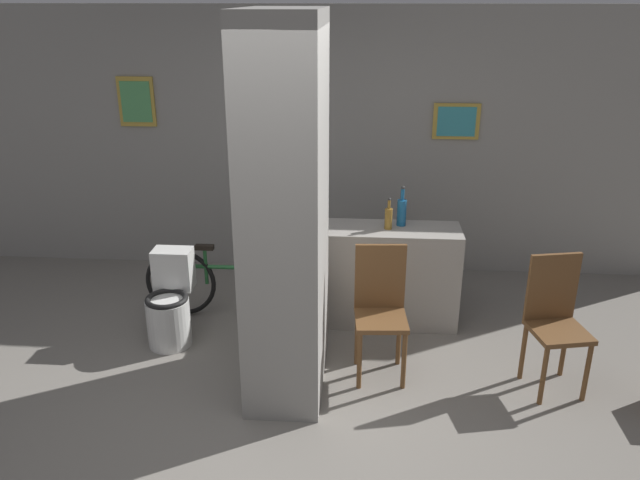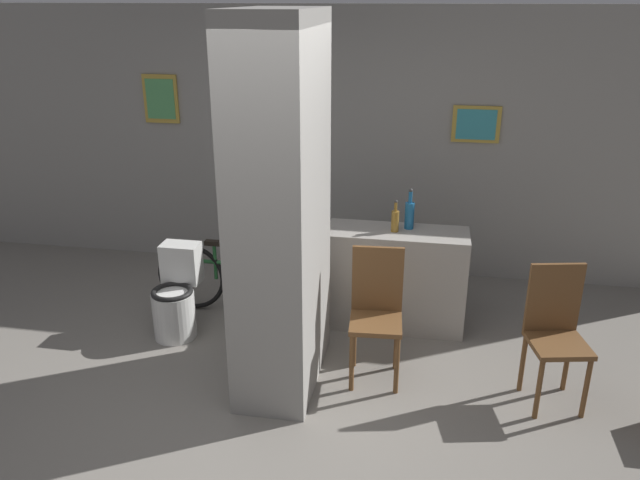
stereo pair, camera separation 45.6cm
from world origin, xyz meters
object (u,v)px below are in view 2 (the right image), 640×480
(bicycle, at_px, (242,279))
(bottle_tall, at_px, (409,214))
(toilet, at_px, (176,298))
(chair_by_doorway, at_px, (555,330))
(chair_near_pillar, at_px, (376,309))

(bicycle, distance_m, bottle_tall, 1.58)
(toilet, distance_m, bottle_tall, 2.06)
(toilet, bearing_deg, chair_by_doorway, -7.91)
(chair_by_doorway, distance_m, bicycle, 2.64)
(bicycle, height_order, bottle_tall, bottle_tall)
(toilet, height_order, chair_by_doorway, chair_by_doorway)
(bottle_tall, bearing_deg, bicycle, -175.46)
(chair_near_pillar, bearing_deg, toilet, 165.07)
(chair_near_pillar, distance_m, chair_by_doorway, 1.23)
(bicycle, bearing_deg, chair_near_pillar, -31.27)
(chair_by_doorway, bearing_deg, bottle_tall, 125.70)
(chair_near_pillar, height_order, bottle_tall, bottle_tall)
(chair_near_pillar, distance_m, bicycle, 1.49)
(chair_near_pillar, xyz_separation_m, bicycle, (-1.26, 0.76, -0.22))
(toilet, relative_size, bicycle, 0.47)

